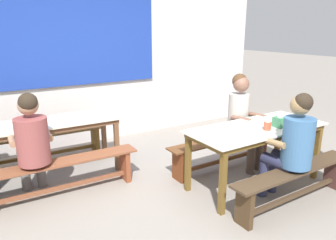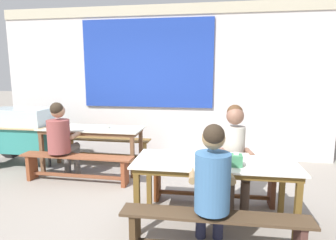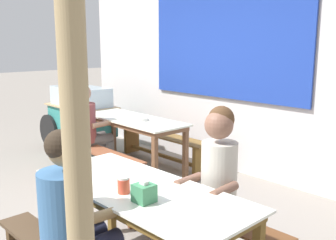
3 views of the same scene
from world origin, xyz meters
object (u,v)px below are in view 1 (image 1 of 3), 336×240
at_px(person_right_near_table, 242,115).
at_px(soup_bowl, 68,117).
at_px(person_left_back_turned, 32,140).
at_px(dining_table_near, 257,133).
at_px(bench_far_back, 44,143).
at_px(tissue_box, 280,122).
at_px(condiment_jar, 267,125).
at_px(dining_table_far, 49,127).
at_px(bench_far_front, 62,172).
at_px(bench_near_front, 295,181).
at_px(bench_near_back, 223,149).
at_px(person_near_front, 292,143).

height_order(person_right_near_table, soup_bowl, person_right_near_table).
bearing_deg(person_left_back_turned, person_right_near_table, -10.91).
height_order(dining_table_near, bench_far_back, dining_table_near).
xyz_separation_m(person_right_near_table, tissue_box, (-0.03, -0.67, 0.08)).
xyz_separation_m(bench_far_back, condiment_jar, (2.13, -2.30, 0.53)).
height_order(tissue_box, condiment_jar, tissue_box).
bearing_deg(soup_bowl, dining_table_near, -39.61).
bearing_deg(tissue_box, person_left_back_turned, 155.86).
relative_size(dining_table_far, person_left_back_turned, 1.41).
xyz_separation_m(bench_far_front, soup_bowl, (0.26, 0.59, 0.49)).
bearing_deg(person_left_back_turned, condiment_jar, -26.14).
bearing_deg(soup_bowl, bench_near_front, -48.64).
xyz_separation_m(person_left_back_turned, condiment_jar, (2.42, -1.19, 0.10)).
xyz_separation_m(dining_table_near, bench_near_back, (-0.01, 0.59, -0.41)).
bearing_deg(soup_bowl, bench_far_back, 112.52).
bearing_deg(bench_far_front, person_right_near_table, -10.57).
height_order(condiment_jar, soup_bowl, condiment_jar).
xyz_separation_m(person_near_front, condiment_jar, (0.02, 0.38, 0.10)).
relative_size(dining_table_far, condiment_jar, 15.30).
bearing_deg(tissue_box, bench_far_front, 154.73).
xyz_separation_m(bench_near_front, person_left_back_turned, (-2.43, 1.63, 0.43)).
height_order(bench_near_front, person_near_front, person_near_front).
relative_size(dining_table_near, person_near_front, 1.39).
bearing_deg(person_right_near_table, dining_table_near, -115.62).
distance_m(person_left_back_turned, soup_bowl, 0.75).
xyz_separation_m(bench_far_back, bench_near_front, (2.13, -2.74, 0.00)).
bearing_deg(dining_table_near, person_left_back_turned, 156.77).
bearing_deg(bench_far_back, dining_table_near, -45.30).
bearing_deg(person_right_near_table, condiment_jar, -110.40).
distance_m(bench_far_front, person_near_front, 2.63).
distance_m(dining_table_near, bench_near_front, 0.71).
relative_size(bench_far_front, bench_near_front, 1.03).
bearing_deg(person_near_front, bench_far_back, 128.16).
xyz_separation_m(bench_near_front, soup_bowl, (-1.89, 2.14, 0.49)).
relative_size(bench_near_back, soup_bowl, 10.47).
bearing_deg(condiment_jar, person_near_front, -93.58).
relative_size(bench_near_front, person_near_front, 1.37).
distance_m(bench_far_front, soup_bowl, 0.81).
xyz_separation_m(person_left_back_turned, tissue_box, (2.63, -1.18, 0.10)).
bearing_deg(person_left_back_turned, bench_near_front, -33.85).
relative_size(bench_far_front, condiment_jar, 15.52).
relative_size(person_right_near_table, soup_bowl, 7.92).
height_order(bench_far_front, condiment_jar, condiment_jar).
bearing_deg(dining_table_near, bench_far_front, 155.63).
bearing_deg(tissue_box, condiment_jar, -178.41).
bearing_deg(person_near_front, tissue_box, 58.07).
distance_m(dining_table_near, bench_far_back, 3.05).
xyz_separation_m(condiment_jar, soup_bowl, (-1.88, 1.70, -0.04)).
distance_m(bench_near_back, condiment_jar, 0.91).
relative_size(bench_near_back, person_near_front, 1.36).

